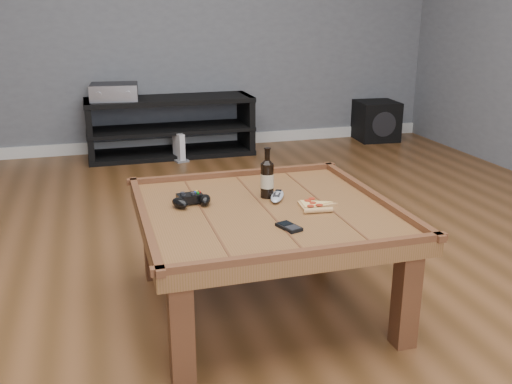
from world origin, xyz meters
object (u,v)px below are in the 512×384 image
object	(u,v)px
media_console	(171,127)
av_receiver	(114,92)
coffee_table	(265,222)
subwoofer	(376,121)
beer_bottle	(267,178)
remote_control	(277,196)
game_controller	(191,200)
smartphone	(289,227)
game_console	(179,148)
pizza_slice	(314,206)

from	to	relation	value
media_console	av_receiver	bearing A→B (deg)	-179.38
coffee_table	subwoofer	distance (m)	3.43
beer_bottle	remote_control	size ratio (longest dim) A/B	1.25
remote_control	av_receiver	distance (m)	2.70
game_controller	smartphone	bearing A→B (deg)	-57.04
coffee_table	game_console	distance (m)	2.56
pizza_slice	remote_control	xyz separation A→B (m)	(-0.11, 0.15, 0.00)
game_controller	subwoofer	world-z (taller)	game_controller
beer_bottle	game_console	world-z (taller)	beer_bottle
game_controller	game_console	xyz separation A→B (m)	(0.31, 2.42, -0.37)
smartphone	game_controller	bearing A→B (deg)	111.43
game_controller	remote_control	xyz separation A→B (m)	(0.36, -0.02, -0.01)
media_console	coffee_table	bearing A→B (deg)	-90.00
coffee_table	smartphone	distance (m)	0.25
pizza_slice	subwoofer	distance (m)	3.37
av_receiver	game_console	bearing A→B (deg)	-16.71
game_console	smartphone	bearing A→B (deg)	-103.69
beer_bottle	remote_control	distance (m)	0.09
game_controller	remote_control	world-z (taller)	game_controller
game_console	av_receiver	bearing A→B (deg)	144.12
game_controller	smartphone	xyz separation A→B (m)	(0.30, -0.36, -0.02)
coffee_table	pizza_slice	size ratio (longest dim) A/B	4.61
media_console	subwoofer	world-z (taller)	media_console
remote_control	game_console	world-z (taller)	remote_control
pizza_slice	game_console	distance (m)	2.62
subwoofer	media_console	bearing A→B (deg)	-173.96
pizza_slice	smartphone	distance (m)	0.26
media_console	smartphone	size ratio (longest dim) A/B	12.36
av_receiver	game_console	world-z (taller)	av_receiver
remote_control	game_console	bearing A→B (deg)	116.66
beer_bottle	smartphone	bearing A→B (deg)	-94.74
game_controller	game_console	size ratio (longest dim) A/B	0.78
beer_bottle	pizza_slice	xyz separation A→B (m)	(0.14, -0.18, -0.08)
media_console	game_console	xyz separation A→B (m)	(0.03, -0.20, -0.14)
smartphone	game_console	world-z (taller)	smartphone
beer_bottle	av_receiver	xyz separation A→B (m)	(-0.50, 2.61, 0.03)
coffee_table	subwoofer	size ratio (longest dim) A/B	2.57
beer_bottle	subwoofer	size ratio (longest dim) A/B	0.54
game_controller	av_receiver	distance (m)	2.63
media_console	av_receiver	xyz separation A→B (m)	(-0.45, -0.00, 0.32)
pizza_slice	game_console	bearing A→B (deg)	99.77
subwoofer	game_console	distance (m)	1.97
beer_bottle	subwoofer	world-z (taller)	beer_bottle
beer_bottle	pizza_slice	world-z (taller)	beer_bottle
av_receiver	game_console	distance (m)	0.70
smartphone	game_console	distance (m)	2.81
beer_bottle	smartphone	size ratio (longest dim) A/B	1.92
beer_bottle	av_receiver	world-z (taller)	beer_bottle
pizza_slice	beer_bottle	bearing A→B (deg)	134.99
remote_control	subwoofer	size ratio (longest dim) A/B	0.44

